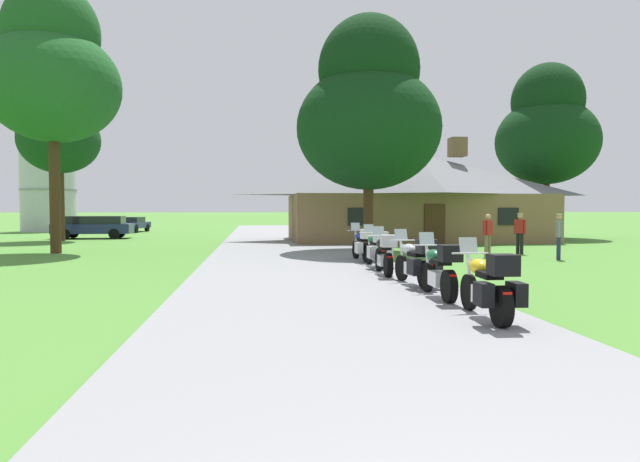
{
  "coord_description": "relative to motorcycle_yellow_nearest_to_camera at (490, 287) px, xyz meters",
  "views": [
    {
      "loc": [
        -1.42,
        -1.19,
        1.87
      ],
      "look_at": [
        1.49,
        23.85,
        0.84
      ],
      "focal_mm": 30.97,
      "sensor_mm": 36.0,
      "label": 1
    }
  ],
  "objects": [
    {
      "name": "motorcycle_blue_farthest_in_row",
      "position": [
        -0.07,
        10.19,
        0.0
      ],
      "size": [
        0.81,
        2.08,
        1.3
      ],
      "rotation": [
        0.0,
        0.0,
        0.08
      ],
      "color": "black",
      "rests_on": "asphalt_driveway"
    },
    {
      "name": "ground_plane",
      "position": [
        -2.31,
        12.74,
        -0.61
      ],
      "size": [
        500.0,
        500.0,
        0.0
      ],
      "primitive_type": "plane",
      "color": "#4C8433"
    },
    {
      "name": "parked_navy_sedan_far_left",
      "position": [
        -13.56,
        36.56,
        0.03
      ],
      "size": [
        2.42,
        4.42,
        1.2
      ],
      "rotation": [
        0.0,
        0.0,
        -0.14
      ],
      "color": "navy",
      "rests_on": "ground"
    },
    {
      "name": "motorcycle_yellow_nearest_to_camera",
      "position": [
        0.0,
        0.0,
        0.0
      ],
      "size": [
        0.76,
        2.08,
        1.3
      ],
      "rotation": [
        0.0,
        0.0,
        -0.04
      ],
      "color": "black",
      "rests_on": "asphalt_driveway"
    },
    {
      "name": "metal_silo_distant",
      "position": [
        -20.56,
        38.93,
        3.32
      ],
      "size": [
        4.37,
        4.37,
        7.84
      ],
      "color": "#B2B7BC",
      "rests_on": "ground"
    },
    {
      "name": "stone_lodge",
      "position": [
        5.35,
        22.5,
        2.01
      ],
      "size": [
        14.95,
        7.68,
        5.97
      ],
      "color": "brown",
      "rests_on": "ground"
    },
    {
      "name": "tree_left_near",
      "position": [
        -12.04,
        15.66,
        6.95
      ],
      "size": [
        5.44,
        5.44,
        11.15
      ],
      "color": "#422D19",
      "rests_on": "ground"
    },
    {
      "name": "bystander_red_shirt_near_lodge",
      "position": [
        7.02,
        13.01,
        0.34
      ],
      "size": [
        0.37,
        0.49,
        1.69
      ],
      "rotation": [
        0.0,
        0.0,
        5.24
      ],
      "color": "black",
      "rests_on": "ground"
    },
    {
      "name": "bystander_gray_shirt_by_tree",
      "position": [
        7.23,
        10.45,
        0.34
      ],
      "size": [
        0.38,
        0.48,
        1.69
      ],
      "rotation": [
        0.0,
        0.0,
        4.16
      ],
      "color": "navy",
      "rests_on": "ground"
    },
    {
      "name": "motorcycle_black_fourth_in_row",
      "position": [
        -0.24,
        6.31,
        0.01
      ],
      "size": [
        0.66,
        2.08,
        1.3
      ],
      "rotation": [
        0.0,
        0.0,
        -0.05
      ],
      "color": "black",
      "rests_on": "asphalt_driveway"
    },
    {
      "name": "parked_navy_suv_far_left",
      "position": [
        -13.73,
        27.21,
        0.17
      ],
      "size": [
        4.65,
        2.02,
        1.4
      ],
      "rotation": [
        0.0,
        0.0,
        1.6
      ],
      "color": "navy",
      "rests_on": "ground"
    },
    {
      "name": "motorcycle_green_fifth_in_row",
      "position": [
        -0.04,
        8.19,
        0.0
      ],
      "size": [
        0.74,
        2.08,
        1.3
      ],
      "rotation": [
        0.0,
        0.0,
        0.03
      ],
      "color": "black",
      "rests_on": "asphalt_driveway"
    },
    {
      "name": "tree_by_lodge_front",
      "position": [
        1.12,
        15.08,
        5.46
      ],
      "size": [
        6.23,
        6.23,
        10.16
      ],
      "color": "#422D19",
      "rests_on": "ground"
    },
    {
      "name": "bystander_red_shirt_beside_signpost",
      "position": [
        5.12,
        11.81,
        0.32
      ],
      "size": [
        0.47,
        0.39,
        1.67
      ],
      "rotation": [
        0.0,
        0.0,
        3.75
      ],
      "color": "#75664C",
      "rests_on": "ground"
    },
    {
      "name": "tree_left_far",
      "position": [
        -14.93,
        24.87,
        5.72
      ],
      "size": [
        4.51,
        4.51,
        9.31
      ],
      "color": "#422D19",
      "rests_on": "ground"
    },
    {
      "name": "asphalt_driveway",
      "position": [
        -2.31,
        10.74,
        -0.58
      ],
      "size": [
        6.4,
        80.0,
        0.06
      ],
      "primitive_type": "cube",
      "color": "gray",
      "rests_on": "ground"
    },
    {
      "name": "motorcycle_silver_third_in_row",
      "position": [
        0.01,
        4.05,
        0.0
      ],
      "size": [
        0.87,
        2.08,
        1.3
      ],
      "rotation": [
        0.0,
        0.0,
        0.12
      ],
      "color": "black",
      "rests_on": "asphalt_driveway"
    },
    {
      "name": "tree_right_of_lodge",
      "position": [
        14.68,
        24.88,
        6.27
      ],
      "size": [
        6.37,
        6.37,
        11.06
      ],
      "color": "#422D19",
      "rests_on": "ground"
    },
    {
      "name": "motorcycle_green_second_in_row",
      "position": [
        -0.05,
        2.28,
        0.01
      ],
      "size": [
        0.66,
        2.08,
        1.3
      ],
      "rotation": [
        0.0,
        0.0,
        -0.02
      ],
      "color": "black",
      "rests_on": "asphalt_driveway"
    }
  ]
}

